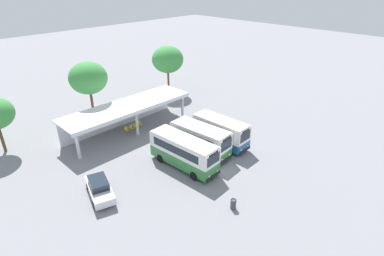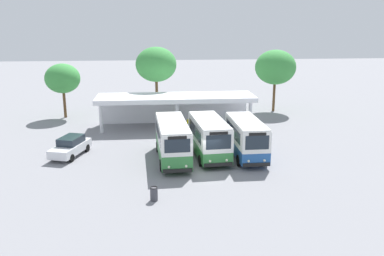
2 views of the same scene
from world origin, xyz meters
name	(u,v)px [view 1 (image 1 of 2)]	position (x,y,z in m)	size (l,w,h in m)	color
ground_plane	(217,167)	(0.00, 0.00, 0.00)	(180.00, 180.00, 0.00)	gray
city_bus_nearest_orange	(184,151)	(-2.25, 2.56, 1.79)	(2.65, 7.77, 3.23)	black
city_bus_second_in_row	(200,139)	(0.80, 3.11, 1.78)	(2.85, 6.99, 3.21)	black
city_bus_middle_cream	(221,131)	(3.85, 2.81, 1.74)	(2.43, 6.85, 3.15)	black
parked_car_flank	(99,188)	(-10.73, 4.52, 0.83)	(3.02, 4.71, 1.62)	black
terminal_canopy	(125,110)	(-1.38, 13.93, 2.58)	(16.59, 4.61, 3.40)	silver
waiting_chair_end_by_column	(126,129)	(-2.14, 12.82, 0.52)	(0.45, 0.45, 0.86)	slate
waiting_chair_second_from_end	(131,128)	(-1.44, 12.81, 0.52)	(0.45, 0.45, 0.86)	slate
waiting_chair_middle_seat	(135,126)	(-0.73, 12.89, 0.52)	(0.45, 0.45, 0.86)	slate
waiting_chair_fourth_seat	(140,124)	(-0.03, 12.90, 0.52)	(0.45, 0.45, 0.86)	slate
roadside_tree_behind_canopy	(88,78)	(-3.34, 18.29, 6.15)	(4.70, 4.70, 8.16)	brown
roadside_tree_east_of_canopy	(168,59)	(11.28, 20.04, 5.49)	(4.99, 4.99, 7.62)	brown
litter_bin_apron	(233,204)	(-3.79, -4.98, 0.46)	(0.49, 0.49, 0.90)	#3F3F47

